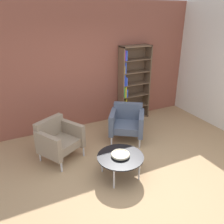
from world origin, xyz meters
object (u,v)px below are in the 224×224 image
decorative_bowl (120,154)px  armchair_spare_guest (58,139)px  bookshelf_tall (132,84)px  coffee_table_low (120,158)px  armchair_by_bookshelf (127,122)px

decorative_bowl → armchair_spare_guest: bearing=128.7°
decorative_bowl → bookshelf_tall: bearing=55.5°
decorative_bowl → armchair_spare_guest: size_ratio=0.34×
bookshelf_tall → coffee_table_low: size_ratio=2.37×
coffee_table_low → armchair_by_bookshelf: 1.31m
decorative_bowl → armchair_by_bookshelf: armchair_by_bookshelf is taller
armchair_by_bookshelf → armchair_spare_guest: bearing=-143.4°
armchair_by_bookshelf → bookshelf_tall: bearing=89.2°
coffee_table_low → armchair_spare_guest: bearing=128.7°
armchair_spare_guest → bookshelf_tall: bearing=-4.6°
armchair_by_bookshelf → armchair_spare_guest: (-1.55, -0.07, 0.00)m
armchair_spare_guest → coffee_table_low: bearing=-80.7°
coffee_table_low → armchair_spare_guest: armchair_spare_guest is taller
coffee_table_low → armchair_by_bookshelf: size_ratio=0.85×
decorative_bowl → armchair_spare_guest: (-0.81, 1.01, -0.02)m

